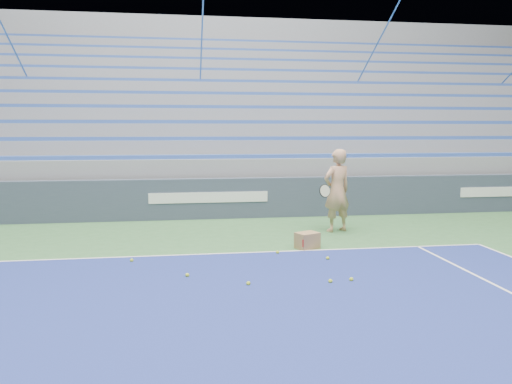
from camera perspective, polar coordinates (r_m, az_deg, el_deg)
sponsor_barrier at (r=13.66m, az=-5.42°, el=-0.74°), size 30.00×0.32×1.10m
bleachers at (r=19.24m, az=-6.37°, el=6.93°), size 31.00×9.15×7.30m
tennis_player at (r=11.95m, az=9.23°, el=0.16°), size 1.02×0.96×1.97m
ball_box at (r=10.30m, az=5.88°, el=-5.54°), size 0.54×0.49×0.33m
tennis_ball_0 at (r=9.84m, az=2.48°, el=-6.89°), size 0.07×0.07×0.07m
tennis_ball_1 at (r=8.11m, az=8.50°, el=-10.04°), size 0.07×0.07×0.07m
tennis_ball_2 at (r=9.48m, az=8.20°, el=-7.50°), size 0.07×0.07×0.07m
tennis_ball_3 at (r=9.52m, az=-14.02°, el=-7.58°), size 0.07×0.07×0.07m
tennis_ball_4 at (r=7.91m, az=-0.88°, el=-10.41°), size 0.07×0.07×0.07m
tennis_ball_5 at (r=8.26m, az=10.83°, el=-9.78°), size 0.07×0.07×0.07m
tennis_ball_6 at (r=8.41m, az=-7.86°, el=-9.40°), size 0.07×0.07×0.07m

